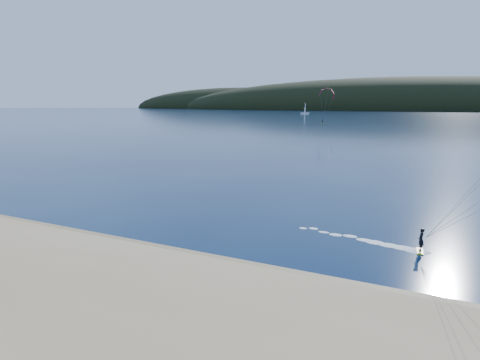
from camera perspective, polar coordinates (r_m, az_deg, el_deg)
The scene contains 5 objects.
ground at distance 26.27m, azimuth -12.27°, elevation -14.38°, with size 1800.00×1800.00×0.00m, color #07163A.
wet_sand at distance 29.60m, azimuth -6.82°, elevation -11.11°, with size 220.00×2.50×0.10m.
headland at distance 764.01m, azimuth 25.04°, elevation 9.13°, with size 1200.00×310.00×140.00m.
kitesurfer_far at distance 224.91m, azimuth 12.34°, elevation 11.67°, with size 8.94×8.78×18.06m.
sailboat at distance 438.00m, azimuth 9.29°, elevation 9.49°, with size 8.65×5.50×12.18m.
Camera 1 is at (14.95, -18.51, 11.14)m, focal length 29.68 mm.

